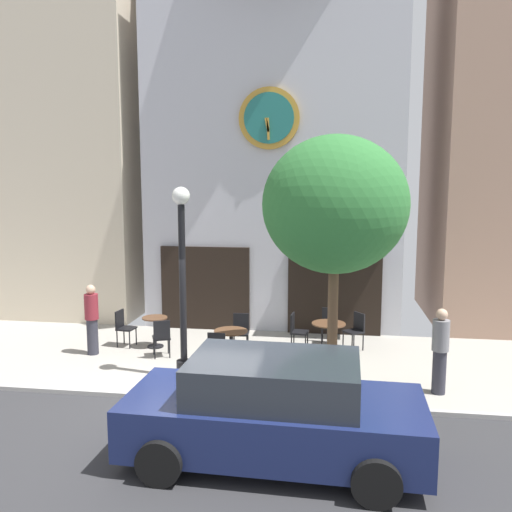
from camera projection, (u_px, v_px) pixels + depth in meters
name	position (u px, v px, depth m)	size (l,w,h in m)	color
ground_plane	(187.00, 408.00, 9.71)	(25.17, 10.33, 0.13)	#9E998E
clock_building	(275.00, 104.00, 15.22)	(7.05, 4.33, 12.11)	#B2B2BC
neighbor_building_left	(54.00, 111.00, 16.42)	(5.62, 3.38, 12.42)	beige
street_lamp	(183.00, 283.00, 10.89)	(0.36, 0.36, 3.96)	black
street_tree	(335.00, 205.00, 10.08)	(2.76, 2.49, 4.94)	brown
cafe_table_rightmost	(155.00, 327.00, 13.15)	(0.62, 0.62, 0.75)	black
cafe_table_center	(231.00, 339.00, 12.11)	(0.76, 0.76, 0.72)	black
cafe_table_leftmost	(329.00, 331.00, 12.57)	(0.80, 0.80, 0.76)	black
cafe_chair_facing_wall	(218.00, 349.00, 11.37)	(0.41, 0.41, 0.90)	black
cafe_chair_near_lamp	(296.00, 329.00, 12.91)	(0.44, 0.44, 0.90)	black
cafe_chair_curbside	(241.00, 329.00, 12.87)	(0.43, 0.43, 0.90)	black
cafe_chair_by_entrance	(162.00, 335.00, 12.36)	(0.52, 0.52, 0.90)	black
cafe_chair_under_awning	(123.00, 325.00, 13.23)	(0.45, 0.45, 0.90)	black
cafe_chair_facing_street	(356.00, 328.00, 12.97)	(0.56, 0.56, 0.90)	black
cafe_chair_right_end	(329.00, 323.00, 13.44)	(0.42, 0.42, 0.90)	black
pedestrian_grey	(440.00, 350.00, 10.20)	(0.43, 0.43, 1.67)	#2D2D38
pedestrian_maroon	(92.00, 319.00, 12.56)	(0.45, 0.45, 1.67)	#2D2D38
parked_car_navy	(274.00, 411.00, 7.73)	(4.35, 2.12, 1.55)	navy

